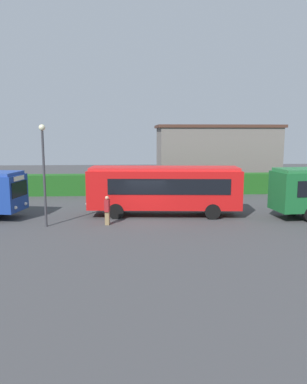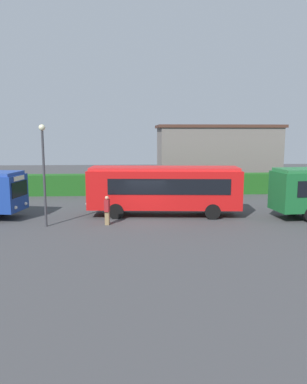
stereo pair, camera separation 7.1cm
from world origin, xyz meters
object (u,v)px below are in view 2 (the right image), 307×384
at_px(person_right, 107,210).
at_px(person_far, 160,192).
at_px(traffic_cone, 89,197).
at_px(bus_red, 164,188).
at_px(lamppost, 44,164).

distance_m(person_right, person_far, 7.36).
bearing_deg(traffic_cone, person_far, -19.42).
xyz_separation_m(bus_red, lamppost, (-7.19, -2.54, 1.80)).
relative_size(bus_red, person_far, 5.77).
bearing_deg(person_right, lamppost, -168.91).
relative_size(bus_red, person_right, 5.82).
distance_m(bus_red, lamppost, 7.83).
relative_size(person_right, person_far, 0.99).
relative_size(bus_red, traffic_cone, 17.00).
height_order(person_right, lamppost, lamppost).
relative_size(bus_red, lamppost, 1.72).
bearing_deg(person_right, bus_red, 40.41).
bearing_deg(bus_red, person_far, -86.23).
xyz_separation_m(person_right, traffic_cone, (-1.97, 8.36, -0.62)).
bearing_deg(bus_red, lamppost, 24.15).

